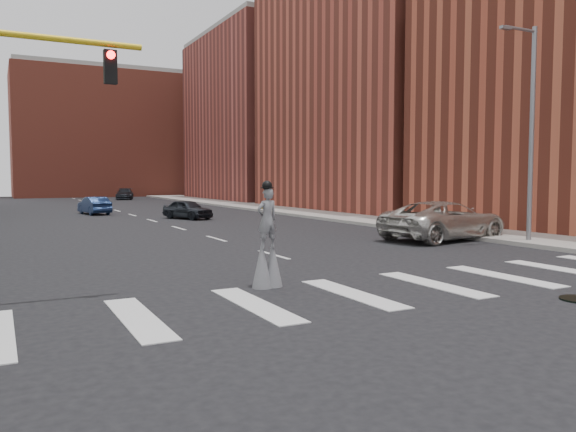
{
  "coord_description": "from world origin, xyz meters",
  "views": [
    {
      "loc": [
        -8.84,
        -10.21,
        2.83
      ],
      "look_at": [
        -1.38,
        4.19,
        1.7
      ],
      "focal_mm": 35.0,
      "sensor_mm": 36.0,
      "label": 1
    }
  ],
  "objects": [
    {
      "name": "ground_plane",
      "position": [
        0.0,
        0.0,
        0.0
      ],
      "size": [
        160.0,
        160.0,
        0.0
      ],
      "primitive_type": "plane",
      "color": "black",
      "rests_on": "ground"
    },
    {
      "name": "sidewalk_right",
      "position": [
        12.5,
        25.0,
        0.09
      ],
      "size": [
        5.0,
        90.0,
        0.18
      ],
      "primitive_type": "cube",
      "color": "gray",
      "rests_on": "ground"
    },
    {
      "name": "building_mid",
      "position": [
        22.0,
        30.0,
        12.0
      ],
      "size": [
        16.0,
        22.0,
        24.0
      ],
      "primitive_type": "cube",
      "color": "#A04332",
      "rests_on": "ground"
    },
    {
      "name": "building_far",
      "position": [
        22.0,
        54.0,
        10.0
      ],
      "size": [
        16.0,
        22.0,
        20.0
      ],
      "primitive_type": "cube",
      "color": "#9B4239",
      "rests_on": "ground"
    },
    {
      "name": "building_backdrop",
      "position": [
        6.0,
        78.0,
        9.0
      ],
      "size": [
        26.0,
        14.0,
        18.0
      ],
      "primitive_type": "cube",
      "color": "#A04332",
      "rests_on": "ground"
    },
    {
      "name": "streetlight",
      "position": [
        10.9,
        6.0,
        4.9
      ],
      "size": [
        2.05,
        0.2,
        9.0
      ],
      "color": "slate",
      "rests_on": "ground"
    },
    {
      "name": "stilt_performer",
      "position": [
        -2.75,
        2.69,
        1.03
      ],
      "size": [
        0.84,
        0.56,
        2.74
      ],
      "rotation": [
        0.0,
        0.0,
        3.27
      ],
      "color": "black",
      "rests_on": "ground"
    },
    {
      "name": "suv_crossing",
      "position": [
        9.0,
        8.89,
        0.87
      ],
      "size": [
        6.61,
        3.71,
        1.74
      ],
      "primitive_type": "imported",
      "rotation": [
        0.0,
        0.0,
        1.71
      ],
      "color": "beige",
      "rests_on": "ground"
    },
    {
      "name": "car_near",
      "position": [
        2.48,
        26.34,
        0.66
      ],
      "size": [
        2.96,
        4.14,
        1.31
      ],
      "primitive_type": "imported",
      "rotation": [
        0.0,
        0.0,
        0.41
      ],
      "color": "black",
      "rests_on": "ground"
    },
    {
      "name": "car_mid",
      "position": [
        -2.37,
        34.16,
        0.67
      ],
      "size": [
        2.03,
        4.22,
        1.33
      ],
      "primitive_type": "imported",
      "rotation": [
        0.0,
        0.0,
        3.3
      ],
      "color": "navy",
      "rests_on": "ground"
    },
    {
      "name": "car_far",
      "position": [
        5.32,
        61.62,
        0.7
      ],
      "size": [
        3.13,
        5.17,
        1.4
      ],
      "primitive_type": "imported",
      "rotation": [
        0.0,
        0.0,
        -0.26
      ],
      "color": "black",
      "rests_on": "ground"
    }
  ]
}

